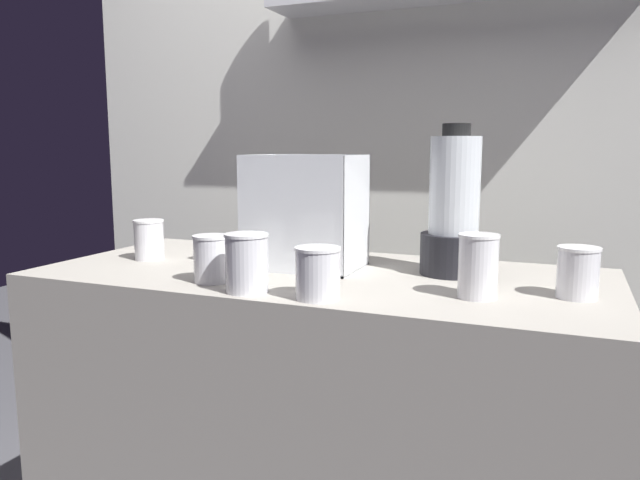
{
  "coord_description": "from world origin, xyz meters",
  "views": [
    {
      "loc": [
        0.56,
        -1.37,
        1.21
      ],
      "look_at": [
        0.0,
        0.0,
        0.98
      ],
      "focal_mm": 34.0,
      "sensor_mm": 36.0,
      "label": 1
    }
  ],
  "objects": [
    {
      "name": "juice_cup_pomegranate_middle",
      "position": [
        -0.06,
        -0.26,
        0.96
      ],
      "size": [
        0.09,
        0.09,
        0.13
      ],
      "color": "white",
      "rests_on": "counter"
    },
    {
      "name": "juice_cup_beet_right",
      "position": [
        0.1,
        -0.26,
        0.95
      ],
      "size": [
        0.09,
        0.09,
        0.11
      ],
      "color": "white",
      "rests_on": "counter"
    },
    {
      "name": "blender_pitcher",
      "position": [
        0.31,
        0.1,
        1.05
      ],
      "size": [
        0.16,
        0.16,
        0.36
      ],
      "color": "black",
      "rests_on": "counter"
    },
    {
      "name": "juice_cup_orange_left",
      "position": [
        -0.19,
        -0.2,
        0.95
      ],
      "size": [
        0.09,
        0.09,
        0.11
      ],
      "color": "white",
      "rests_on": "counter"
    },
    {
      "name": "juice_cup_beet_far_left",
      "position": [
        -0.5,
        -0.02,
        0.95
      ],
      "size": [
        0.08,
        0.08,
        0.11
      ],
      "color": "white",
      "rests_on": "counter"
    },
    {
      "name": "back_wall_unit",
      "position": [
        0.0,
        0.77,
        1.27
      ],
      "size": [
        2.6,
        0.24,
        2.5
      ],
      "color": "silver",
      "rests_on": "ground_plane"
    },
    {
      "name": "juice_cup_orange_rightmost",
      "position": [
        0.59,
        -0.05,
        0.95
      ],
      "size": [
        0.09,
        0.09,
        0.11
      ],
      "color": "white",
      "rests_on": "counter"
    },
    {
      "name": "juice_cup_carrot_far_right",
      "position": [
        0.4,
        -0.12,
        0.96
      ],
      "size": [
        0.08,
        0.08,
        0.13
      ],
      "color": "white",
      "rests_on": "counter"
    },
    {
      "name": "carrot_display_bin",
      "position": [
        -0.05,
        0.04,
        0.99
      ],
      "size": [
        0.28,
        0.2,
        0.29
      ],
      "color": "white",
      "rests_on": "counter"
    },
    {
      "name": "counter",
      "position": [
        0.0,
        0.0,
        0.45
      ],
      "size": [
        1.4,
        0.64,
        0.9
      ],
      "primitive_type": "cube",
      "color": "#9E998E",
      "rests_on": "ground_plane"
    }
  ]
}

